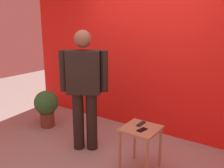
{
  "coord_description": "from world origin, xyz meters",
  "views": [
    {
      "loc": [
        1.87,
        -2.31,
        1.9
      ],
      "look_at": [
        -0.1,
        0.55,
        1.02
      ],
      "focal_mm": 39.18,
      "sensor_mm": 36.0,
      "label": 1
    }
  ],
  "objects_px": {
    "standing_person": "(84,85)",
    "potted_plant": "(46,106)",
    "side_table": "(141,136)",
    "cell_phone": "(142,130)",
    "tv_remote": "(141,124)"
  },
  "relations": [
    {
      "from": "standing_person",
      "to": "cell_phone",
      "type": "distance_m",
      "value": 1.09
    },
    {
      "from": "side_table",
      "to": "potted_plant",
      "type": "height_order",
      "value": "potted_plant"
    },
    {
      "from": "standing_person",
      "to": "side_table",
      "type": "relative_size",
      "value": 3.02
    },
    {
      "from": "tv_remote",
      "to": "potted_plant",
      "type": "height_order",
      "value": "potted_plant"
    },
    {
      "from": "standing_person",
      "to": "side_table",
      "type": "distance_m",
      "value": 1.09
    },
    {
      "from": "standing_person",
      "to": "potted_plant",
      "type": "height_order",
      "value": "standing_person"
    },
    {
      "from": "standing_person",
      "to": "side_table",
      "type": "bearing_deg",
      "value": -1.64
    },
    {
      "from": "standing_person",
      "to": "cell_phone",
      "type": "xyz_separation_m",
      "value": [
        1.01,
        -0.09,
        -0.41
      ]
    },
    {
      "from": "cell_phone",
      "to": "potted_plant",
      "type": "relative_size",
      "value": 0.21
    },
    {
      "from": "side_table",
      "to": "standing_person",
      "type": "bearing_deg",
      "value": 178.36
    },
    {
      "from": "standing_person",
      "to": "potted_plant",
      "type": "xyz_separation_m",
      "value": [
        -1.12,
        0.22,
        -0.6
      ]
    },
    {
      "from": "side_table",
      "to": "cell_phone",
      "type": "relative_size",
      "value": 4.13
    },
    {
      "from": "side_table",
      "to": "tv_remote",
      "type": "distance_m",
      "value": 0.16
    },
    {
      "from": "standing_person",
      "to": "cell_phone",
      "type": "bearing_deg",
      "value": -5.0
    },
    {
      "from": "standing_person",
      "to": "potted_plant",
      "type": "bearing_deg",
      "value": 168.92
    }
  ]
}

